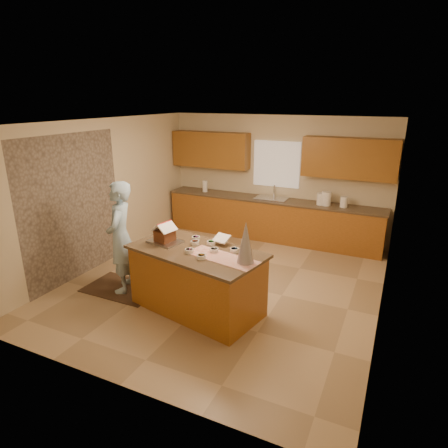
{
  "coord_description": "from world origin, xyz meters",
  "views": [
    {
      "loc": [
        2.54,
        -5.43,
        3.06
      ],
      "look_at": [
        -0.1,
        0.2,
        1.0
      ],
      "focal_mm": 30.85,
      "sensor_mm": 36.0,
      "label": 1
    }
  ],
  "objects_px": {
    "island_base": "(197,281)",
    "boy": "(121,237)",
    "gingerbread_house": "(165,234)",
    "tinsel_tree": "(246,242)"
  },
  "relations": [
    {
      "from": "island_base",
      "to": "boy",
      "type": "bearing_deg",
      "value": -169.63
    },
    {
      "from": "island_base",
      "to": "gingerbread_house",
      "type": "height_order",
      "value": "gingerbread_house"
    },
    {
      "from": "boy",
      "to": "gingerbread_house",
      "type": "distance_m",
      "value": 0.85
    },
    {
      "from": "tinsel_tree",
      "to": "gingerbread_house",
      "type": "distance_m",
      "value": 1.41
    },
    {
      "from": "island_base",
      "to": "gingerbread_house",
      "type": "distance_m",
      "value": 0.86
    },
    {
      "from": "boy",
      "to": "island_base",
      "type": "bearing_deg",
      "value": 64.74
    },
    {
      "from": "tinsel_tree",
      "to": "boy",
      "type": "relative_size",
      "value": 0.32
    },
    {
      "from": "tinsel_tree",
      "to": "gingerbread_house",
      "type": "height_order",
      "value": "tinsel_tree"
    },
    {
      "from": "island_base",
      "to": "tinsel_tree",
      "type": "height_order",
      "value": "tinsel_tree"
    },
    {
      "from": "tinsel_tree",
      "to": "island_base",
      "type": "bearing_deg",
      "value": 171.82
    }
  ]
}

